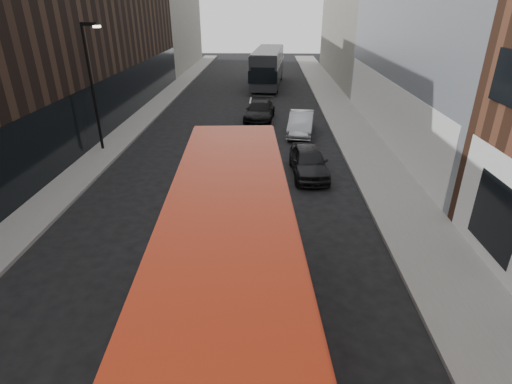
# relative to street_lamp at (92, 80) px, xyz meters

# --- Properties ---
(sidewalk_right) EXTENTS (3.00, 80.00, 0.15)m
(sidewalk_right) POSITION_rel_street_lamp_xyz_m (15.72, 7.00, -4.11)
(sidewalk_right) COLOR slate
(sidewalk_right) RESTS_ON ground
(sidewalk_left) EXTENTS (2.00, 80.00, 0.15)m
(sidewalk_left) POSITION_rel_street_lamp_xyz_m (0.22, 7.00, -4.11)
(sidewalk_left) COLOR slate
(sidewalk_left) RESTS_ON ground
(building_left_mid) EXTENTS (5.00, 24.00, 14.00)m
(building_left_mid) POSITION_rel_street_lamp_xyz_m (-3.28, 12.00, 2.82)
(building_left_mid) COLOR black
(building_left_mid) RESTS_ON ground
(building_left_far) EXTENTS (5.00, 20.00, 13.00)m
(building_left_far) POSITION_rel_street_lamp_xyz_m (-3.28, 34.00, 2.32)
(building_left_far) COLOR slate
(building_left_far) RESTS_ON ground
(street_lamp) EXTENTS (1.06, 0.22, 7.00)m
(street_lamp) POSITION_rel_street_lamp_xyz_m (0.00, 0.00, 0.00)
(street_lamp) COLOR black
(street_lamp) RESTS_ON sidewalk_left
(red_bus) EXTENTS (3.33, 11.43, 4.56)m
(red_bus) POSITION_rel_street_lamp_xyz_m (9.07, -15.66, -1.65)
(red_bus) COLOR #A12209
(red_bus) RESTS_ON ground
(grey_bus) EXTENTS (3.66, 11.78, 3.75)m
(grey_bus) POSITION_rel_street_lamp_xyz_m (9.76, 21.03, -2.17)
(grey_bus) COLOR black
(grey_bus) RESTS_ON ground
(car_a) EXTENTS (1.98, 4.43, 1.48)m
(car_a) POSITION_rel_street_lamp_xyz_m (11.95, -3.34, -3.44)
(car_a) COLOR black
(car_a) RESTS_ON ground
(car_b) EXTENTS (2.15, 4.67, 1.48)m
(car_b) POSITION_rel_street_lamp_xyz_m (12.06, 3.77, -3.44)
(car_b) COLOR #96989E
(car_b) RESTS_ON ground
(car_c) EXTENTS (2.47, 5.12, 1.44)m
(car_c) POSITION_rel_street_lamp_xyz_m (9.22, 7.19, -3.46)
(car_c) COLOR black
(car_c) RESTS_ON ground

